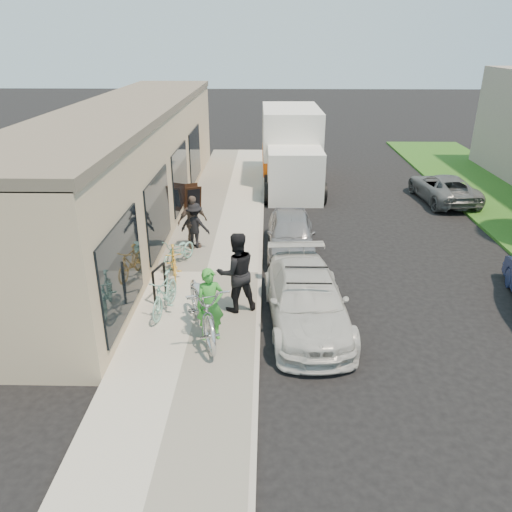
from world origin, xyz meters
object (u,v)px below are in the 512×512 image
object	(u,v)px
bike_rack	(159,279)
cruiser_bike_c	(174,263)
cruiser_bike_a	(165,294)
moving_truck	(291,151)
sedan_silver	(291,233)
sedan_white	(306,300)
man_standing	(236,272)
cruiser_bike_b	(179,251)
far_car_gray	(443,188)
sandwich_board	(192,198)
bystander_a	(195,225)
bystander_b	(192,222)
woman_rider	(210,305)
tandem_bike	(203,306)

from	to	relation	value
bike_rack	cruiser_bike_c	size ratio (longest dim) A/B	0.62
cruiser_bike_a	cruiser_bike_c	size ratio (longest dim) A/B	1.09
moving_truck	sedan_silver	bearing A→B (deg)	-93.41
sedan_white	man_standing	distance (m)	1.81
cruiser_bike_b	cruiser_bike_c	size ratio (longest dim) A/B	1.05
far_car_gray	cruiser_bike_a	world-z (taller)	far_car_gray
bike_rack	sedan_white	world-z (taller)	sedan_white
cruiser_bike_b	sandwich_board	bearing A→B (deg)	117.92
moving_truck	bystander_a	xyz separation A→B (m)	(-3.39, -8.36, -0.61)
bike_rack	bystander_a	bearing A→B (deg)	82.79
cruiser_bike_c	bystander_a	world-z (taller)	bystander_a
bike_rack	bystander_b	xyz separation A→B (m)	(0.38, 3.51, 0.30)
sedan_silver	moving_truck	distance (m)	8.37
man_standing	sandwich_board	bearing A→B (deg)	-94.62
woman_rider	sedan_silver	bearing A→B (deg)	55.57
sedan_silver	sedan_white	bearing A→B (deg)	-86.62
cruiser_bike_b	bike_rack	bearing A→B (deg)	-69.20
bike_rack	woman_rider	xyz separation A→B (m)	(1.51, -1.78, 0.29)
sandwich_board	cruiser_bike_a	size ratio (longest dim) A/B	0.62
moving_truck	woman_rider	bearing A→B (deg)	-100.83
sandwich_board	sedan_silver	world-z (taller)	sedan_silver
sandwich_board	bystander_a	size ratio (longest dim) A/B	0.68
sandwich_board	cruiser_bike_c	distance (m)	5.92
cruiser_bike_b	cruiser_bike_a	bearing A→B (deg)	-63.07
far_car_gray	cruiser_bike_b	world-z (taller)	far_car_gray
sedan_white	tandem_bike	world-z (taller)	tandem_bike
tandem_bike	cruiser_bike_c	size ratio (longest dim) A/B	1.78
cruiser_bike_c	bystander_b	distance (m)	2.29
bystander_a	bystander_b	xyz separation A→B (m)	(-0.07, 0.01, 0.11)
sedan_silver	cruiser_bike_a	xyz separation A→B (m)	(-3.24, -4.18, 0.00)
bike_rack	far_car_gray	xyz separation A→B (m)	(10.11, 9.11, -0.13)
cruiser_bike_a	cruiser_bike_b	bearing A→B (deg)	101.90
sedan_white	cruiser_bike_c	size ratio (longest dim) A/B	3.09
far_car_gray	sedan_silver	bearing A→B (deg)	35.30
far_car_gray	cruiser_bike_b	xyz separation A→B (m)	(-9.97, -6.96, -0.01)
bike_rack	bystander_b	bearing A→B (deg)	83.90
far_car_gray	man_standing	xyz separation A→B (m)	(-8.10, -9.58, 0.59)
moving_truck	sedan_white	bearing A→B (deg)	-91.78
bike_rack	woman_rider	distance (m)	2.35
moving_truck	far_car_gray	bearing A→B (deg)	-24.76
woman_rider	bystander_b	world-z (taller)	bystander_b
tandem_bike	bystander_a	xyz separation A→B (m)	(-0.86, 5.08, 0.04)
man_standing	bystander_b	world-z (taller)	man_standing
sandwich_board	bike_rack	bearing A→B (deg)	-111.72
cruiser_bike_a	bystander_a	bearing A→B (deg)	96.96
cruiser_bike_c	man_standing	bearing A→B (deg)	-55.52
moving_truck	man_standing	size ratio (longest dim) A/B	3.43
far_car_gray	cruiser_bike_c	world-z (taller)	far_car_gray
bike_rack	bystander_a	world-z (taller)	bystander_a
sedan_white	tandem_bike	xyz separation A→B (m)	(-2.38, -0.72, 0.20)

